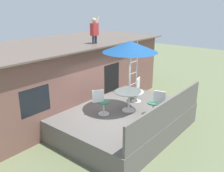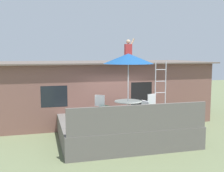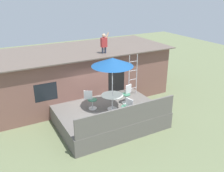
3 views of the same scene
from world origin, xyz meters
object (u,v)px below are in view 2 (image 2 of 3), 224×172
at_px(patio_chair_left, 103,107).
at_px(patio_chair_right, 149,106).
at_px(patio_table, 128,105).
at_px(person_figure, 128,49).
at_px(step_ladder, 160,87).
at_px(patio_umbrella, 128,59).
at_px(patio_chair_near, 143,113).

bearing_deg(patio_chair_left, patio_chair_right, 25.20).
bearing_deg(patio_table, person_figure, 71.80).
xyz_separation_m(step_ladder, patio_chair_right, (-0.82, -0.75, -0.64)).
bearing_deg(patio_chair_right, patio_umbrella, -0.00).
bearing_deg(patio_chair_near, person_figure, -23.23).
relative_size(patio_table, patio_chair_near, 1.13).
height_order(patio_table, step_ladder, step_ladder).
height_order(person_figure, patio_chair_right, person_figure).
height_order(patio_umbrella, person_figure, person_figure).
bearing_deg(patio_chair_left, patio_table, 0.00).
bearing_deg(step_ladder, person_figure, 129.28).
xyz_separation_m(step_ladder, patio_chair_near, (-1.58, -2.02, -0.64)).
bearing_deg(person_figure, patio_table, -108.20).
distance_m(patio_table, patio_chair_right, 1.05).
distance_m(patio_table, person_figure, 3.27).
distance_m(patio_table, patio_chair_near, 0.99).
xyz_separation_m(patio_chair_left, patio_chair_right, (1.86, -0.24, 0.00)).
height_order(patio_umbrella, step_ladder, patio_umbrella).
bearing_deg(patio_chair_near, patio_chair_right, -44.86).
distance_m(patio_umbrella, patio_chair_near, 2.13).
bearing_deg(patio_chair_right, step_ladder, -155.11).
distance_m(patio_umbrella, patio_chair_right, 2.16).
relative_size(patio_table, patio_chair_right, 1.13).
relative_size(patio_umbrella, patio_chair_left, 2.76).
relative_size(step_ladder, person_figure, 1.98).
bearing_deg(patio_chair_near, step_ladder, -52.17).
height_order(patio_umbrella, patio_chair_right, patio_umbrella).
relative_size(patio_umbrella, person_figure, 2.29).
relative_size(patio_chair_left, patio_chair_right, 1.00).
bearing_deg(patio_chair_left, step_ladder, 43.31).
bearing_deg(step_ladder, patio_chair_right, -137.76).
xyz_separation_m(patio_umbrella, patio_chair_near, (0.24, -0.96, -1.89)).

